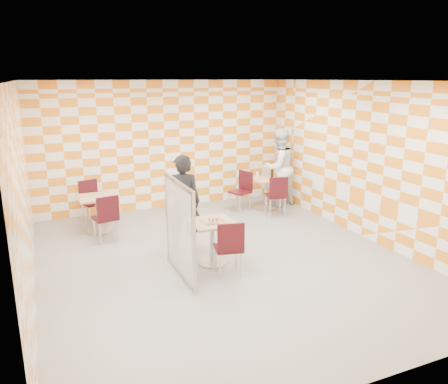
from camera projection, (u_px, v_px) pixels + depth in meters
name	position (u px, v px, depth m)	size (l,w,h in m)	color
room_shell	(211.00, 169.00, 7.65)	(7.00, 7.00, 7.00)	gray
main_table	(212.00, 235.00, 7.27)	(0.70, 0.70, 0.75)	tan
second_table	(266.00, 188.00, 10.35)	(0.70, 0.70, 0.75)	tan
empty_table	(98.00, 208.00, 8.78)	(0.70, 0.70, 0.75)	tan
chair_main_front	(230.00, 245.00, 6.75)	(0.50, 0.51, 0.92)	#380B11
chair_second_front	(277.00, 193.00, 9.79)	(0.51, 0.51, 0.92)	#380B11
chair_second_side	(243.00, 187.00, 10.27)	(0.55, 0.55, 0.92)	#380B11
chair_empty_near	(107.00, 215.00, 8.23)	(0.49, 0.50, 0.92)	#380B11
chair_empty_far	(91.00, 198.00, 9.37)	(0.53, 0.54, 0.92)	#380B11
partition	(180.00, 229.00, 6.71)	(0.08, 1.38, 1.55)	white
man_dark	(183.00, 203.00, 7.82)	(0.64, 0.42, 1.76)	black
man_white	(278.00, 167.00, 10.55)	(0.92, 0.72, 1.89)	white
pizza_on_foil	(213.00, 221.00, 7.19)	(0.40, 0.40, 0.04)	silver
sport_bottle	(257.00, 174.00, 10.32)	(0.06, 0.06, 0.20)	white
soda_bottle	(272.00, 173.00, 10.32)	(0.07, 0.07, 0.23)	black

